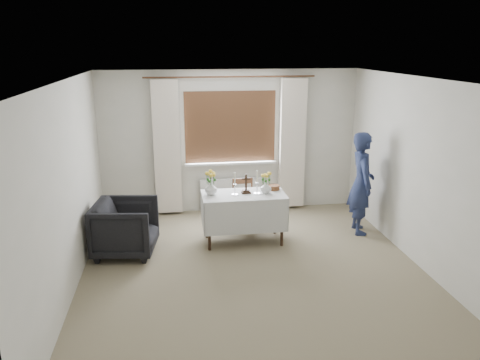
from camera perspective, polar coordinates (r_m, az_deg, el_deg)
name	(u,v)px	position (r m, az deg, el deg)	size (l,w,h in m)	color
ground	(254,272)	(6.31, 1.74, -11.19)	(5.00, 5.00, 0.00)	gray
altar_table	(244,218)	(7.08, 0.44, -4.65)	(1.24, 0.64, 0.76)	white
wooden_chair	(244,204)	(7.64, 0.53, -2.94)	(0.37, 0.37, 0.79)	#52341C
armchair	(126,228)	(6.88, -13.77, -5.69)	(0.83, 0.86, 0.78)	black
person	(361,183)	(7.57, 14.58, -0.37)	(0.59, 0.39, 1.62)	navy
radiator	(231,195)	(8.41, -1.10, -1.82)	(1.10, 0.10, 0.60)	silver
wooden_cross	(246,184)	(6.95, 0.74, -0.45)	(0.14, 0.10, 0.30)	black
candlestick_left	(235,184)	(6.86, -0.64, -0.49)	(0.10, 0.10, 0.34)	white
candlestick_right	(257,182)	(6.92, 2.10, -0.29)	(0.10, 0.10, 0.36)	white
flower_vase_left	(211,188)	(6.91, -3.56, -1.03)	(0.18, 0.18, 0.19)	silver
flower_vase_right	(266,188)	(6.98, 3.18, -0.92)	(0.17, 0.17, 0.17)	silver
wicker_basket	(274,187)	(7.17, 4.13, -0.90)	(0.18, 0.18, 0.07)	brown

